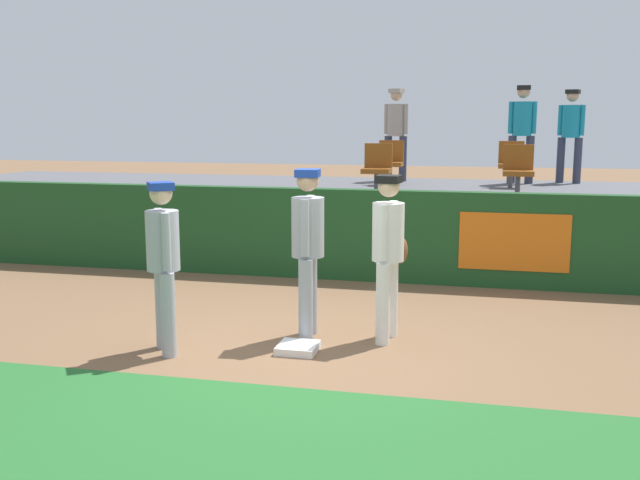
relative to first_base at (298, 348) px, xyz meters
The scene contains 15 objects.
ground_plane 0.09m from the first_base, 69.08° to the left, with size 60.00×60.00×0.00m, color brown.
grass_foreground_strip 2.37m from the first_base, 89.27° to the right, with size 18.00×2.80×0.01m, color #26662B.
first_base is the anchor object (origin of this frame).
player_fielder_home 1.43m from the first_base, 36.35° to the left, with size 0.39×0.54×1.78m.
player_runner_visitor 1.14m from the first_base, 91.77° to the left, with size 0.38×0.51×1.84m.
player_coach_visitor 1.66m from the first_base, 166.76° to the right, with size 0.46×0.46×1.74m.
field_wall 3.51m from the first_base, 89.31° to the left, with size 18.00×0.26×1.35m.
bleacher_platform 6.05m from the first_base, 89.71° to the left, with size 18.00×4.80×1.12m, color #59595E.
seat_back_center 6.88m from the first_base, 89.68° to the left, with size 0.47×0.44×0.84m.
seat_back_right 7.23m from the first_base, 71.51° to the left, with size 0.45×0.44×0.84m.
seat_front_right 5.63m from the first_base, 64.87° to the left, with size 0.47×0.44×0.84m.
seat_front_center 5.14m from the first_base, 89.31° to the left, with size 0.46×0.44×0.84m.
spectator_hooded 8.27m from the first_base, 72.17° to the left, with size 0.52×0.36×1.87m.
spectator_capped 7.95m from the first_base, 89.93° to the left, with size 0.49×0.43×1.83m.
spectator_casual 8.86m from the first_base, 66.95° to the left, with size 0.48×0.43×1.79m.
Camera 1 is at (1.80, -6.90, 2.36)m, focal length 40.25 mm.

